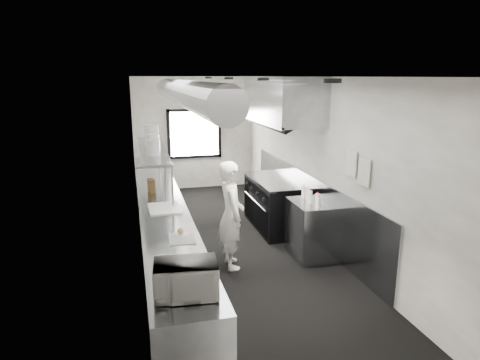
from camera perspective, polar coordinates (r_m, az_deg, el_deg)
floor at (r=7.22m, az=-1.11°, el=-8.97°), size 3.00×8.00×0.01m
ceiling at (r=6.65m, az=-1.22°, el=13.86°), size 3.00×8.00×0.01m
wall_back at (r=10.67m, az=-6.23°, el=6.28°), size 3.00×0.02×2.80m
wall_front at (r=3.23m, az=16.08°, el=-12.51°), size 3.00×0.02×2.80m
wall_left at (r=6.62m, az=-13.90°, el=1.23°), size 0.02×8.00×2.80m
wall_right at (r=7.28m, az=10.40°, el=2.56°), size 0.02×8.00×2.80m
wall_cladding at (r=7.75m, az=9.06°, el=-3.19°), size 0.03×5.50×1.10m
hvac_duct at (r=6.92m, az=-7.77°, el=11.67°), size 0.40×6.40×0.40m
service_window at (r=10.64m, az=-6.20°, el=6.26°), size 1.36×0.05×1.25m
exhaust_hood at (r=7.65m, az=5.70°, el=10.74°), size 0.81×2.20×0.88m
prep_counter at (r=6.43m, az=-10.17°, el=-7.83°), size 0.70×6.00×0.90m
pass_shelf at (r=7.58m, az=-11.77°, el=3.97°), size 0.45×3.00×0.68m
range at (r=7.97m, az=4.97°, el=-3.18°), size 0.88×1.60×0.94m
bottle_station at (r=6.79m, az=9.83°, el=-6.61°), size 0.65×0.80×0.90m
far_work_table at (r=9.96m, az=-11.94°, el=-0.07°), size 0.70×1.20×0.90m
notice_sheet_a at (r=6.19m, az=14.88°, el=2.20°), size 0.02×0.28×0.38m
notice_sheet_b at (r=5.90m, az=16.50°, el=1.04°), size 0.02×0.28×0.38m
line_cook at (r=6.24m, az=-1.22°, el=-4.75°), size 0.40×0.60×1.62m
microwave at (r=3.86m, az=-7.37°, el=-13.19°), size 0.56×0.44×0.31m
deli_tub_a at (r=4.11m, az=-9.72°, el=-13.22°), size 0.17×0.17×0.09m
deli_tub_b at (r=4.47m, az=-10.62°, el=-10.86°), size 0.18×0.18×0.11m
newspaper at (r=5.16m, az=-7.85°, el=-7.88°), size 0.34×0.41×0.01m
small_plate at (r=5.27m, az=-8.07°, el=-7.38°), size 0.24×0.24×0.02m
pastry at (r=5.25m, az=-8.09°, el=-6.89°), size 0.08×0.08×0.08m
cutting_board at (r=6.32m, az=-10.25°, el=-3.78°), size 0.47×0.61×0.02m
knife_block at (r=7.25m, az=-11.95°, el=-0.74°), size 0.13×0.21×0.22m
plate_stack_a at (r=6.88m, az=-11.71°, el=4.34°), size 0.25×0.25×0.25m
plate_stack_b at (r=7.30m, az=-11.76°, el=4.99°), size 0.24×0.24×0.28m
plate_stack_c at (r=7.88m, az=-11.93°, el=5.97°), size 0.31×0.31×0.37m
plate_stack_d at (r=8.11m, az=-12.07°, el=6.11°), size 0.23×0.23×0.35m
squeeze_bottle_a at (r=6.31m, az=10.62°, el=-3.11°), size 0.06×0.06×0.17m
squeeze_bottle_b at (r=6.48m, az=10.44°, el=-2.61°), size 0.08×0.08×0.18m
squeeze_bottle_c at (r=6.54m, az=9.48°, el=-2.31°), size 0.07×0.07×0.20m
squeeze_bottle_d at (r=6.74m, az=9.18°, el=-1.87°), size 0.07×0.07×0.19m
squeeze_bottle_e at (r=6.81m, az=8.63°, el=-1.63°), size 0.08×0.08×0.20m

